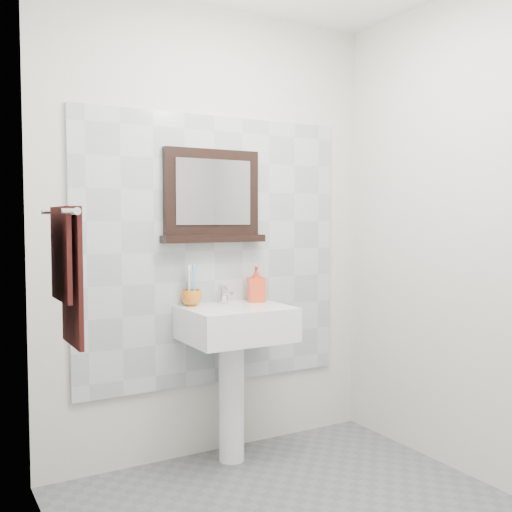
{
  "coord_description": "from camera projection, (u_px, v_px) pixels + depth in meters",
  "views": [
    {
      "loc": [
        -1.46,
        -1.95,
        1.33
      ],
      "look_at": [
        -0.03,
        0.55,
        1.15
      ],
      "focal_mm": 42.0,
      "sensor_mm": 36.0,
      "label": 1
    }
  ],
  "objects": [
    {
      "name": "framed_mirror",
      "position": [
        212.0,
        198.0,
        3.31
      ],
      "size": [
        0.6,
        0.11,
        0.51
      ],
      "color": "black",
      "rests_on": "back_wall"
    },
    {
      "name": "hand_towel",
      "position": [
        67.0,
        265.0,
        2.35
      ],
      "size": [
        0.06,
        0.3,
        0.55
      ],
      "color": "black",
      "rests_on": "towel_bar"
    },
    {
      "name": "splashback",
      "position": [
        214.0,
        251.0,
        3.36
      ],
      "size": [
        1.6,
        0.02,
        1.5
      ],
      "primitive_type": "cube",
      "color": "#ADB7BC",
      "rests_on": "back_wall"
    },
    {
      "name": "towel_bar",
      "position": [
        64.0,
        212.0,
        2.34
      ],
      "size": [
        0.07,
        0.4,
        0.03
      ],
      "color": "silver",
      "rests_on": "left_wall"
    },
    {
      "name": "left_wall",
      "position": [
        80.0,
        243.0,
        1.92
      ],
      "size": [
        0.01,
        2.2,
        2.5
      ],
      "primitive_type": "cube",
      "color": "silver",
      "rests_on": "ground"
    },
    {
      "name": "toothbrush_cup",
      "position": [
        191.0,
        298.0,
        3.23
      ],
      "size": [
        0.12,
        0.12,
        0.09
      ],
      "primitive_type": "imported",
      "rotation": [
        0.0,
        0.0,
        -0.12
      ],
      "color": "orange",
      "rests_on": "pedestal_sink"
    },
    {
      "name": "back_wall",
      "position": [
        213.0,
        233.0,
        3.37
      ],
      "size": [
        2.0,
        0.01,
        2.5
      ],
      "primitive_type": "cube",
      "color": "silver",
      "rests_on": "ground"
    },
    {
      "name": "pedestal_sink",
      "position": [
        235.0,
        340.0,
        3.22
      ],
      "size": [
        0.55,
        0.44,
        0.96
      ],
      "color": "white",
      "rests_on": "ground"
    },
    {
      "name": "soap_dispenser",
      "position": [
        256.0,
        284.0,
        3.39
      ],
      "size": [
        0.11,
        0.12,
        0.2
      ],
      "primitive_type": "imported",
      "rotation": [
        0.0,
        0.0,
        -0.29
      ],
      "color": "red",
      "rests_on": "pedestal_sink"
    },
    {
      "name": "right_wall",
      "position": [
        496.0,
        235.0,
        2.91
      ],
      "size": [
        0.01,
        2.2,
        2.5
      ],
      "primitive_type": "cube",
      "color": "silver",
      "rests_on": "ground"
    },
    {
      "name": "toothbrushes",
      "position": [
        192.0,
        283.0,
        3.23
      ],
      "size": [
        0.05,
        0.04,
        0.21
      ],
      "color": "white",
      "rests_on": "toothbrush_cup"
    }
  ]
}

